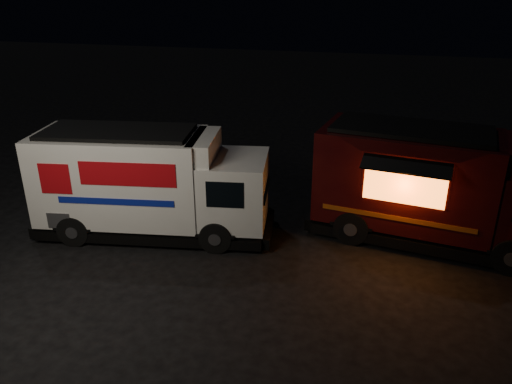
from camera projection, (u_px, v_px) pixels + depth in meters
name	position (u px, v px, depth m)	size (l,w,h in m)	color
ground	(181.00, 256.00, 12.77)	(80.00, 80.00, 0.00)	black
white_truck	(154.00, 183.00, 13.48)	(6.46, 2.20, 2.93)	white
red_truck	(440.00, 187.00, 13.02)	(6.59, 2.43, 3.07)	#360A09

